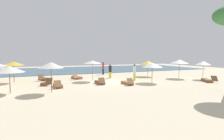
% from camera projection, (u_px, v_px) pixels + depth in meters
% --- Properties ---
extents(ground_plane, '(60.00, 60.00, 0.00)m').
position_uv_depth(ground_plane, '(113.00, 82.00, 18.36)').
color(ground_plane, beige).
extents(ocean_water, '(48.00, 16.00, 0.06)m').
position_uv_depth(ocean_water, '(79.00, 70.00, 34.01)').
color(ocean_water, '#3D6075').
rests_on(ocean_water, ground_plane).
extents(umbrella_0, '(2.15, 2.15, 2.03)m').
position_uv_depth(umbrella_0, '(9.00, 69.00, 13.10)').
color(umbrella_0, brown).
rests_on(umbrella_0, ground_plane).
extents(umbrella_1, '(2.13, 2.13, 2.02)m').
position_uv_depth(umbrella_1, '(152.00, 65.00, 18.35)').
color(umbrella_1, brown).
rests_on(umbrella_1, ground_plane).
extents(umbrella_2, '(2.08, 2.08, 2.16)m').
position_uv_depth(umbrella_2, '(13.00, 64.00, 18.22)').
color(umbrella_2, olive).
rests_on(umbrella_2, ground_plane).
extents(umbrella_4, '(1.94, 1.94, 2.22)m').
position_uv_depth(umbrella_4, '(93.00, 62.00, 19.47)').
color(umbrella_4, olive).
rests_on(umbrella_4, ground_plane).
extents(umbrella_5, '(2.18, 2.18, 2.26)m').
position_uv_depth(umbrella_5, '(179.00, 62.00, 21.86)').
color(umbrella_5, brown).
rests_on(umbrella_5, ground_plane).
extents(umbrella_6, '(2.22, 2.22, 2.03)m').
position_uv_depth(umbrella_6, '(148.00, 63.00, 23.63)').
color(umbrella_6, brown).
rests_on(umbrella_6, ground_plane).
extents(umbrella_7, '(1.89, 1.89, 2.31)m').
position_uv_depth(umbrella_7, '(51.00, 65.00, 13.42)').
color(umbrella_7, brown).
rests_on(umbrella_7, ground_plane).
extents(umbrella_8, '(1.71, 1.71, 2.12)m').
position_uv_depth(umbrella_8, '(203.00, 63.00, 20.86)').
color(umbrella_8, brown).
rests_on(umbrella_8, ground_plane).
extents(lounger_0, '(1.12, 1.75, 0.73)m').
position_uv_depth(lounger_0, '(46.00, 83.00, 16.84)').
color(lounger_0, brown).
rests_on(lounger_0, ground_plane).
extents(lounger_1, '(1.26, 1.78, 0.69)m').
position_uv_depth(lounger_1, '(208.00, 80.00, 18.74)').
color(lounger_1, brown).
rests_on(lounger_1, ground_plane).
extents(lounger_2, '(0.74, 1.74, 0.69)m').
position_uv_depth(lounger_2, '(58.00, 85.00, 15.61)').
color(lounger_2, olive).
rests_on(lounger_2, ground_plane).
extents(lounger_3, '(0.69, 1.73, 0.68)m').
position_uv_depth(lounger_3, '(128.00, 83.00, 17.11)').
color(lounger_3, olive).
rests_on(lounger_3, ground_plane).
extents(lounger_4, '(0.66, 1.71, 0.69)m').
position_uv_depth(lounger_4, '(100.00, 82.00, 17.48)').
color(lounger_4, brown).
rests_on(lounger_4, ground_plane).
extents(lounger_5, '(1.21, 1.77, 0.71)m').
position_uv_depth(lounger_5, '(43.00, 79.00, 20.04)').
color(lounger_5, brown).
rests_on(lounger_5, ground_plane).
extents(lounger_6, '(1.23, 1.79, 0.68)m').
position_uv_depth(lounger_6, '(77.00, 77.00, 21.12)').
color(lounger_6, olive).
rests_on(lounger_6, ground_plane).
extents(person_0, '(0.38, 0.38, 1.83)m').
position_uv_depth(person_0, '(134.00, 72.00, 19.68)').
color(person_0, yellow).
rests_on(person_0, ground_plane).
extents(person_1, '(0.52, 0.52, 1.73)m').
position_uv_depth(person_1, '(110.00, 71.00, 21.81)').
color(person_1, yellow).
rests_on(person_1, ground_plane).
extents(person_2, '(0.39, 0.39, 1.85)m').
position_uv_depth(person_2, '(103.00, 68.00, 25.70)').
color(person_2, '#26262D').
rests_on(person_2, ground_plane).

